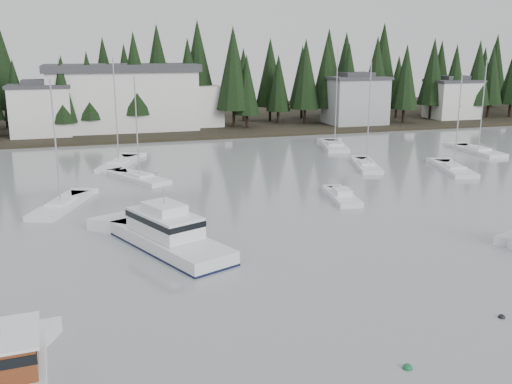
# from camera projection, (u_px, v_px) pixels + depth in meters

# --- Properties ---
(far_shore_land) EXTENTS (240.00, 54.00, 1.00)m
(far_shore_land) POSITION_uv_depth(u_px,v_px,m) (146.00, 121.00, 112.56)
(far_shore_land) COLOR black
(far_shore_land) RESTS_ON ground
(conifer_treeline) EXTENTS (200.00, 22.00, 20.00)m
(conifer_treeline) POSITION_uv_depth(u_px,v_px,m) (152.00, 128.00, 102.34)
(conifer_treeline) COLOR black
(conifer_treeline) RESTS_ON ground
(house_west) EXTENTS (9.54, 7.42, 8.75)m
(house_west) POSITION_uv_depth(u_px,v_px,m) (41.00, 109.00, 89.70)
(house_west) COLOR silver
(house_west) RESTS_ON ground
(house_east_a) EXTENTS (10.60, 8.48, 9.25)m
(house_east_a) POSITION_uv_depth(u_px,v_px,m) (355.00, 99.00, 103.68)
(house_east_a) COLOR #999EA0
(house_east_a) RESTS_ON ground
(house_east_b) EXTENTS (9.54, 7.42, 8.25)m
(house_east_b) POSITION_uv_depth(u_px,v_px,m) (453.00, 98.00, 111.76)
(house_east_b) COLOR silver
(house_east_b) RESTS_ON ground
(harbor_inn) EXTENTS (29.50, 11.50, 10.90)m
(harbor_inn) POSITION_uv_depth(u_px,v_px,m) (136.00, 98.00, 96.70)
(harbor_inn) COLOR silver
(harbor_inn) RESTS_ON ground
(cabin_cruiser_center) EXTENTS (8.07, 12.29, 5.07)m
(cabin_cruiser_center) POSITION_uv_depth(u_px,v_px,m) (168.00, 238.00, 41.30)
(cabin_cruiser_center) COLOR silver
(cabin_cruiser_center) RESTS_ON ground
(sailboat_0) EXTENTS (6.19, 10.24, 13.51)m
(sailboat_0) POSITION_uv_depth(u_px,v_px,m) (119.00, 165.00, 70.18)
(sailboat_0) COLOR silver
(sailboat_0) RESTS_ON ground
(sailboat_1) EXTENTS (5.18, 9.42, 11.80)m
(sailboat_1) POSITION_uv_depth(u_px,v_px,m) (454.00, 170.00, 67.25)
(sailboat_1) COLOR silver
(sailboat_1) RESTS_ON ground
(sailboat_2) EXTENTS (4.73, 8.79, 13.07)m
(sailboat_2) POSITION_uv_depth(u_px,v_px,m) (366.00, 167.00, 69.03)
(sailboat_2) COLOR silver
(sailboat_2) RESTS_ON ground
(sailboat_3) EXTENTS (6.32, 8.82, 11.86)m
(sailboat_3) POSITION_uv_depth(u_px,v_px,m) (139.00, 179.00, 62.55)
(sailboat_3) COLOR silver
(sailboat_3) RESTS_ON ground
(sailboat_7) EXTENTS (5.43, 9.65, 14.75)m
(sailboat_7) POSITION_uv_depth(u_px,v_px,m) (335.00, 147.00, 82.61)
(sailboat_7) COLOR silver
(sailboat_7) RESTS_ON ground
(sailboat_8) EXTENTS (3.38, 9.27, 13.04)m
(sailboat_8) POSITION_uv_depth(u_px,v_px,m) (478.00, 152.00, 78.87)
(sailboat_8) COLOR silver
(sailboat_8) RESTS_ON ground
(sailboat_9) EXTENTS (5.78, 9.40, 12.06)m
(sailboat_9) POSITION_uv_depth(u_px,v_px,m) (61.00, 207.00, 51.75)
(sailboat_9) COLOR silver
(sailboat_9) RESTS_ON ground
(runabout_1) EXTENTS (3.23, 6.95, 1.42)m
(runabout_1) POSITION_uv_depth(u_px,v_px,m) (342.00, 198.00, 54.66)
(runabout_1) COLOR silver
(runabout_1) RESTS_ON ground
(mooring_buoy_green) EXTENTS (0.46, 0.46, 0.46)m
(mooring_buoy_green) POSITION_uv_depth(u_px,v_px,m) (407.00, 368.00, 25.94)
(mooring_buoy_green) COLOR #145933
(mooring_buoy_green) RESTS_ON ground
(mooring_buoy_dark) EXTENTS (0.39, 0.39, 0.39)m
(mooring_buoy_dark) POSITION_uv_depth(u_px,v_px,m) (501.00, 318.00, 30.80)
(mooring_buoy_dark) COLOR black
(mooring_buoy_dark) RESTS_ON ground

